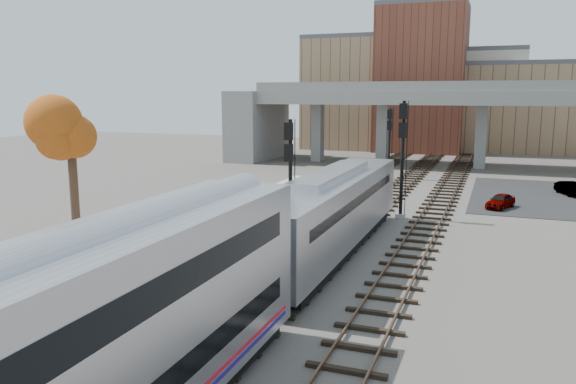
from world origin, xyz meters
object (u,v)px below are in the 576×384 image
Objects in this scene: signal_mast_far at (389,144)px; car_b at (570,188)px; tree at (70,133)px; car_a at (500,201)px; locomotive at (331,210)px; signal_mast_mid at (402,159)px; signal_mast_near at (290,188)px.

signal_mast_far is 16.45m from car_b.
tree is 29.29m from car_a.
signal_mast_far is (-2.10, 27.29, 1.09)m from locomotive.
car_a is at bearing 42.99° from signal_mast_mid.
signal_mast_far is (-4.10, 17.70, -0.61)m from signal_mast_mid.
signal_mast_mid reaches higher than car_b.
car_a is 9.33m from car_b.
tree reaches higher than signal_mast_near.
signal_mast_mid is 2.37× the size of car_b.
signal_mast_near is 2.11× the size of car_b.
signal_mast_far is at bearing 90.00° from signal_mast_near.
tree is at bearing -158.78° from locomotive.
signal_mast_far is 0.81× the size of tree.
signal_mast_mid is 0.92× the size of tree.
car_b is (25.78, 27.83, -5.70)m from tree.
tree is at bearing -107.55° from signal_mast_far.
tree reaches higher than signal_mast_far.
car_b is at bearing 56.41° from signal_mast_near.
signal_mast_far reaches higher than locomotive.
signal_mast_near is at bearing -112.15° from signal_mast_mid.
locomotive is at bearing 21.22° from tree.
signal_mast_mid reaches higher than locomotive.
tree is at bearing -113.78° from car_a.
locomotive is 17.56m from car_a.
signal_mast_far is at bearing 94.40° from locomotive.
car_b is at bearing 59.58° from locomotive.
car_b reaches higher than car_a.
locomotive reaches higher than car_a.
locomotive is at bearing 13.01° from signal_mast_near.
tree is (-10.13, -32.04, 2.91)m from signal_mast_far.
locomotive is 2.45× the size of signal_mast_mid.
tree is 38.37m from car_b.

